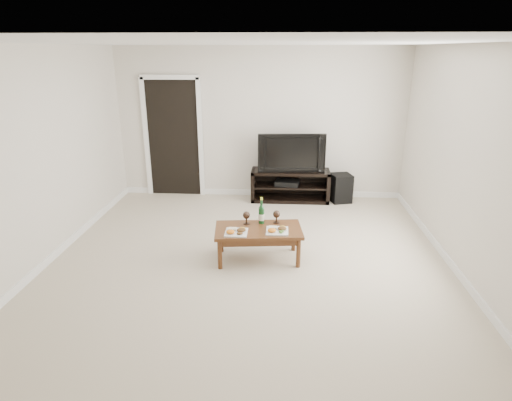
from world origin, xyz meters
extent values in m
plane|color=#BDB298|center=(0.00, 0.00, 0.00)|extent=(5.50, 5.50, 0.00)
cube|color=beige|center=(0.00, 2.77, 1.30)|extent=(5.00, 0.04, 2.60)
cube|color=white|center=(0.00, 0.00, 2.62)|extent=(5.00, 5.50, 0.04)
cube|color=black|center=(-1.55, 2.73, 1.02)|extent=(0.90, 0.02, 2.05)
cube|color=black|center=(0.54, 2.50, 0.28)|extent=(1.36, 0.45, 0.55)
imported|color=black|center=(0.54, 2.50, 0.88)|extent=(1.15, 0.24, 0.66)
cube|color=black|center=(0.49, 2.48, 0.33)|extent=(0.44, 0.35, 0.08)
cube|color=black|center=(1.43, 2.49, 0.25)|extent=(0.40, 0.40, 0.49)
cube|color=#522A16|center=(0.12, 0.20, 0.21)|extent=(1.13, 0.70, 0.42)
cube|color=white|center=(-0.14, 0.04, 0.45)|extent=(0.27, 0.27, 0.07)
cube|color=white|center=(0.35, 0.12, 0.45)|extent=(0.27, 0.27, 0.07)
cylinder|color=#0F3917|center=(0.14, 0.38, 0.59)|extent=(0.07, 0.07, 0.35)
camera|label=1|loc=(0.40, -4.71, 2.53)|focal=30.00mm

